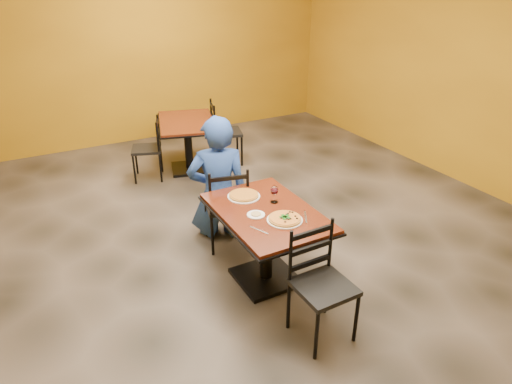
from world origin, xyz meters
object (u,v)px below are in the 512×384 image
chair_main_near (324,288)px  pizza_far (244,195)px  chair_second_right (226,133)px  chair_main_far (226,205)px  plate_main (285,220)px  diner (218,177)px  side_plate (256,215)px  table_second (188,134)px  pizza_main (285,218)px  wine_glass (274,194)px  plate_far (244,196)px  table_main (266,229)px  chair_second_left (146,149)px

chair_main_near → pizza_far: (-0.09, 1.19, 0.30)m
chair_second_right → chair_main_far: bearing=170.9°
chair_main_near → plate_main: size_ratio=3.03×
diner → side_plate: diner is taller
table_second → side_plate: 2.90m
diner → side_plate: 1.05m
pizza_main → wine_glass: 0.35m
chair_main_near → plate_far: 1.23m
pizza_main → plate_far: (-0.11, 0.57, -0.02)m
table_main → table_second: same height
plate_main → plate_far: size_ratio=1.00×
table_second → chair_main_near: 3.69m
chair_main_near → diner: 1.88m
diner → plate_far: 0.68m
chair_second_left → plate_far: (0.25, -2.49, 0.32)m
chair_second_left → wine_glass: 2.79m
chair_second_left → chair_second_right: 1.23m
chair_second_left → pizza_far: chair_second_left is taller
table_second → diner: diner is taller
chair_second_right → side_plate: 3.06m
table_main → chair_second_right: 2.98m
plate_far → plate_main: bearing=-79.4°
chair_second_right → diner: size_ratio=0.70×
table_main → chair_second_left: (-0.31, 2.83, -0.12)m
chair_second_right → side_plate: chair_second_right is taller
chair_second_left → plate_far: bearing=25.0°
plate_main → plate_far: 0.58m
chair_main_far → pizza_main: (0.11, -0.99, 0.31)m
plate_main → side_plate: bearing=131.4°
table_second → table_main: bearing=-96.1°
chair_main_near → plate_main: chair_main_near is taller
table_second → diner: (-0.33, -1.82, 0.13)m
plate_main → wine_glass: 0.36m
table_main → wine_glass: wine_glass is taller
plate_far → pizza_main: bearing=-79.4°
table_second → chair_main_far: 2.11m
plate_main → chair_second_left: bearing=96.7°
chair_main_near → chair_second_right: chair_second_right is taller
pizza_main → chair_main_near: bearing=-91.8°
chair_main_near → pizza_far: size_ratio=3.36×
table_main → wine_glass: (0.14, 0.11, 0.28)m
table_main → side_plate: (-0.12, -0.03, 0.20)m
table_main → pizza_main: size_ratio=4.33×
plate_far → chair_second_right: bearing=68.7°
diner → pizza_main: diner is taller
chair_main_near → wine_glass: 1.03m
chair_second_right → pizza_main: 3.19m
pizza_far → wine_glass: 0.31m
chair_second_left → chair_second_right: bearing=109.2°
table_second → chair_second_left: chair_second_left is taller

